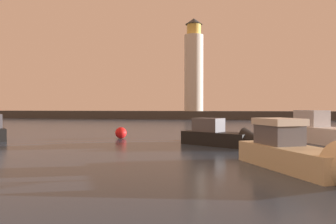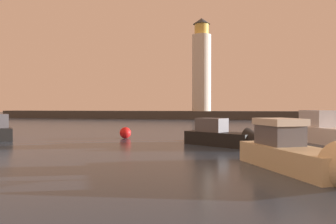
{
  "view_description": "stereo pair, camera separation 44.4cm",
  "coord_description": "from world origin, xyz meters",
  "px_view_note": "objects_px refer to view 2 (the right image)",
  "views": [
    {
      "loc": [
        3.3,
        -1.33,
        2.57
      ],
      "look_at": [
        0.91,
        13.42,
        2.32
      ],
      "focal_mm": 35.27,
      "sensor_mm": 36.0,
      "label": 1
    },
    {
      "loc": [
        3.74,
        -1.25,
        2.57
      ],
      "look_at": [
        0.91,
        13.42,
        2.32
      ],
      "focal_mm": 35.27,
      "sensor_mm": 36.0,
      "label": 2
    }
  ],
  "objects_px": {
    "motorboat_4": "(308,157)",
    "mooring_buoy": "(125,133)",
    "motorboat_0": "(332,133)",
    "lighthouse": "(201,67)",
    "motorboat_3": "(229,137)"
  },
  "relations": [
    {
      "from": "lighthouse",
      "to": "motorboat_0",
      "type": "distance_m",
      "value": 46.73
    },
    {
      "from": "motorboat_4",
      "to": "mooring_buoy",
      "type": "xyz_separation_m",
      "value": [
        -11.26,
        12.15,
        -0.19
      ]
    },
    {
      "from": "lighthouse",
      "to": "motorboat_0",
      "type": "bearing_deg",
      "value": -73.69
    },
    {
      "from": "mooring_buoy",
      "to": "motorboat_0",
      "type": "bearing_deg",
      "value": -4.52
    },
    {
      "from": "motorboat_4",
      "to": "lighthouse",
      "type": "bearing_deg",
      "value": 99.26
    },
    {
      "from": "lighthouse",
      "to": "motorboat_3",
      "type": "bearing_deg",
      "value": -82.74
    },
    {
      "from": "motorboat_0",
      "to": "mooring_buoy",
      "type": "xyz_separation_m",
      "value": [
        -15.14,
        1.2,
        -0.3
      ]
    },
    {
      "from": "lighthouse",
      "to": "mooring_buoy",
      "type": "bearing_deg",
      "value": -93.12
    },
    {
      "from": "motorboat_3",
      "to": "lighthouse",
      "type": "bearing_deg",
      "value": 97.26
    },
    {
      "from": "lighthouse",
      "to": "motorboat_3",
      "type": "xyz_separation_m",
      "value": [
        5.92,
        -46.47,
        -10.09
      ]
    },
    {
      "from": "motorboat_3",
      "to": "motorboat_4",
      "type": "bearing_deg",
      "value": -70.07
    },
    {
      "from": "motorboat_3",
      "to": "motorboat_4",
      "type": "height_order",
      "value": "motorboat_4"
    },
    {
      "from": "motorboat_0",
      "to": "mooring_buoy",
      "type": "distance_m",
      "value": 15.19
    },
    {
      "from": "motorboat_0",
      "to": "lighthouse",
      "type": "bearing_deg",
      "value": 106.31
    },
    {
      "from": "motorboat_0",
      "to": "motorboat_4",
      "type": "relative_size",
      "value": 1.13
    }
  ]
}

